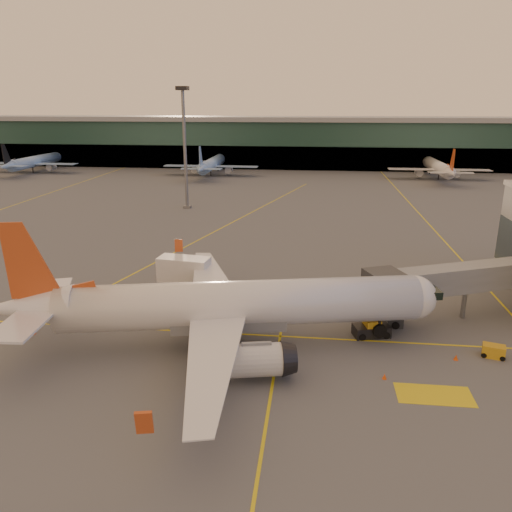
# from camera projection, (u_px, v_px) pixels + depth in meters

# --- Properties ---
(ground) EXTENTS (600.00, 600.00, 0.00)m
(ground) POSITION_uv_depth(u_px,v_px,m) (222.00, 358.00, 45.72)
(ground) COLOR #4C4F54
(ground) RESTS_ON ground
(taxi_markings) EXTENTS (100.12, 173.00, 0.01)m
(taxi_markings) POSITION_uv_depth(u_px,v_px,m) (227.00, 234.00, 88.75)
(taxi_markings) COLOR yellow
(taxi_markings) RESTS_ON ground
(terminal) EXTENTS (400.00, 20.00, 17.60)m
(terminal) POSITION_uv_depth(u_px,v_px,m) (294.00, 142.00, 177.68)
(terminal) COLOR #19382D
(terminal) RESTS_ON ground
(mast_west_near) EXTENTS (2.40, 2.40, 25.60)m
(mast_west_near) POSITION_uv_depth(u_px,v_px,m) (184.00, 139.00, 106.20)
(mast_west_near) COLOR slate
(mast_west_near) RESTS_ON ground
(distant_aircraft_row) EXTENTS (290.00, 34.00, 13.00)m
(distant_aircraft_row) POSITION_uv_depth(u_px,v_px,m) (224.00, 175.00, 160.04)
(distant_aircraft_row) COLOR #80A5D7
(distant_aircraft_row) RESTS_ON ground
(main_airplane) EXTENTS (41.43, 37.66, 12.60)m
(main_airplane) POSITION_uv_depth(u_px,v_px,m) (226.00, 306.00, 46.78)
(main_airplane) COLOR silver
(main_airplane) RESTS_ON ground
(jet_bridge) EXTENTS (23.22, 12.07, 6.12)m
(jet_bridge) POSITION_uv_depth(u_px,v_px,m) (478.00, 279.00, 53.46)
(jet_bridge) COLOR slate
(jet_bridge) RESTS_ON ground
(catering_truck) EXTENTS (6.39, 3.52, 4.72)m
(catering_truck) POSITION_uv_depth(u_px,v_px,m) (185.00, 274.00, 59.87)
(catering_truck) COLOR red
(catering_truck) RESTS_ON ground
(gpu_cart) EXTENTS (2.24, 1.71, 1.16)m
(gpu_cart) POSITION_uv_depth(u_px,v_px,m) (494.00, 351.00, 45.69)
(gpu_cart) COLOR #C18F18
(gpu_cart) RESTS_ON ground
(pushback_tug) EXTENTS (3.90, 2.73, 1.82)m
(pushback_tug) POSITION_uv_depth(u_px,v_px,m) (372.00, 329.00, 49.76)
(pushback_tug) COLOR black
(pushback_tug) RESTS_ON ground
(cone_nose) EXTENTS (0.40, 0.40, 0.51)m
(cone_nose) POSITION_uv_depth(u_px,v_px,m) (456.00, 357.00, 45.26)
(cone_nose) COLOR #DE490B
(cone_nose) RESTS_ON ground
(cone_tail) EXTENTS (0.44, 0.44, 0.56)m
(cone_tail) POSITION_uv_depth(u_px,v_px,m) (33.00, 332.00, 50.31)
(cone_tail) COLOR #DE490B
(cone_tail) RESTS_ON ground
(cone_wing_left) EXTENTS (0.50, 0.50, 0.63)m
(cone_wing_left) POSITION_uv_depth(u_px,v_px,m) (237.00, 282.00, 63.92)
(cone_wing_left) COLOR #DE490B
(cone_wing_left) RESTS_ON ground
(cone_fwd) EXTENTS (0.38, 0.38, 0.48)m
(cone_fwd) POSITION_uv_depth(u_px,v_px,m) (385.00, 376.00, 42.15)
(cone_fwd) COLOR #DE490B
(cone_fwd) RESTS_ON ground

